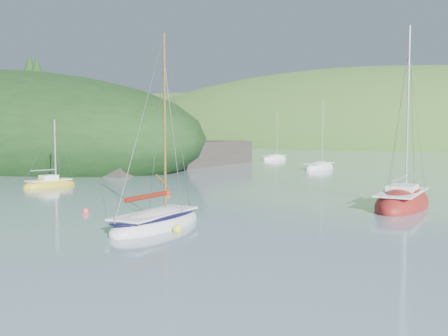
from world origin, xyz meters
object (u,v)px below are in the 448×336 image
Objects in this scene: sloop_red at (403,204)px; sailboat_yellow at (50,185)px; distant_sloop_a at (319,168)px; distant_sloop_c at (275,159)px; daysailer_white at (157,222)px.

sailboat_yellow is at bearing -174.32° from sloop_red.
sailboat_yellow is at bearing -106.67° from distant_sloop_a.
sloop_red is 29.13m from sailboat_yellow.
sloop_red is at bearing -47.62° from distant_sloop_c.
distant_sloop_a is at bearing 118.39° from sloop_red.
sailboat_yellow is at bearing 149.05° from daysailer_white.
sailboat_yellow is at bearing -77.96° from distant_sloop_c.
daysailer_white is 0.83× the size of sloop_red.
sailboat_yellow is 0.65× the size of distant_sloop_a.
sloop_red is 33.54m from distant_sloop_a.
sailboat_yellow is (-20.86, 7.91, -0.06)m from daysailer_white.
sloop_red is 57.58m from distant_sloop_c.
daysailer_white is 1.10× the size of distant_sloop_c.
daysailer_white is 1.05× the size of distant_sloop_a.
distant_sloop_c reaches higher than sailboat_yellow.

